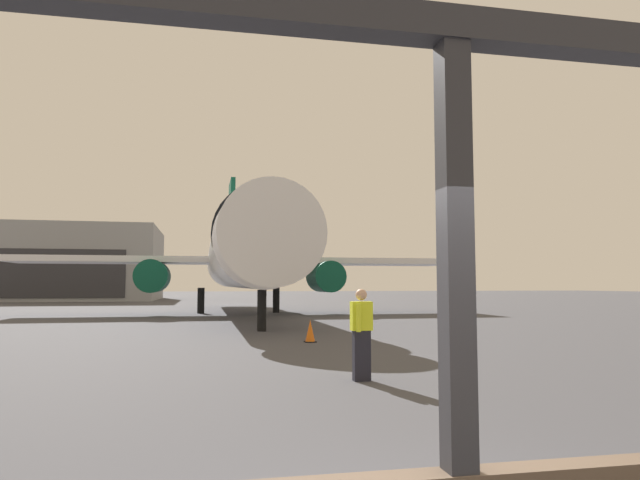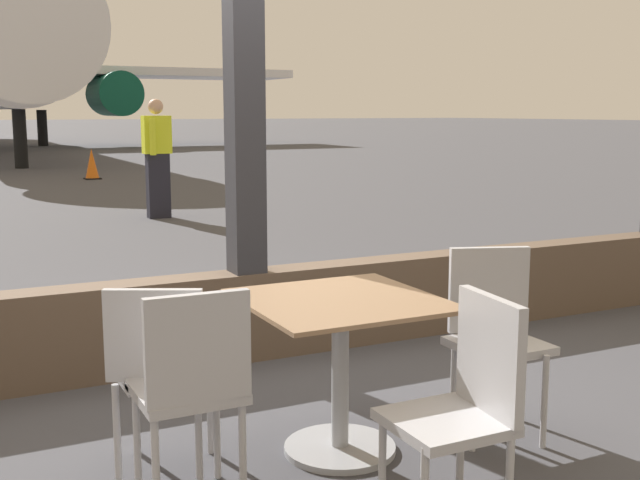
{
  "view_description": "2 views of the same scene",
  "coord_description": "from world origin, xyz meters",
  "px_view_note": "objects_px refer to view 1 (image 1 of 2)",
  "views": [
    {
      "loc": [
        -1.73,
        -3.71,
        1.83
      ],
      "look_at": [
        3.29,
        20.81,
        3.78
      ],
      "focal_mm": 31.97,
      "sensor_mm": 36.0,
      "label": 1
    },
    {
      "loc": [
        -1.75,
        -4.6,
        1.56
      ],
      "look_at": [
        -0.04,
        -1.13,
        0.93
      ],
      "focal_mm": 44.39,
      "sensor_mm": 36.0,
      "label": 2
    }
  ],
  "objects_px": {
    "airplane": "(242,255)",
    "ground_crew_worker": "(361,333)",
    "traffic_cone": "(310,331)",
    "distant_hangar": "(80,264)"
  },
  "relations": [
    {
      "from": "airplane",
      "to": "ground_crew_worker",
      "type": "bearing_deg",
      "value": -88.29
    },
    {
      "from": "traffic_cone",
      "to": "distant_hangar",
      "type": "relative_size",
      "value": 0.04
    },
    {
      "from": "ground_crew_worker",
      "to": "distant_hangar",
      "type": "height_order",
      "value": "distant_hangar"
    },
    {
      "from": "airplane",
      "to": "distant_hangar",
      "type": "distance_m",
      "value": 41.02
    },
    {
      "from": "airplane",
      "to": "distant_hangar",
      "type": "xyz_separation_m",
      "value": [
        -16.74,
        37.44,
        0.66
      ]
    },
    {
      "from": "traffic_cone",
      "to": "ground_crew_worker",
      "type": "bearing_deg",
      "value": -92.91
    },
    {
      "from": "traffic_cone",
      "to": "distant_hangar",
      "type": "height_order",
      "value": "distant_hangar"
    },
    {
      "from": "ground_crew_worker",
      "to": "traffic_cone",
      "type": "distance_m",
      "value": 7.36
    },
    {
      "from": "traffic_cone",
      "to": "distant_hangar",
      "type": "xyz_separation_m",
      "value": [
        -17.82,
        54.12,
        3.91
      ]
    },
    {
      "from": "ground_crew_worker",
      "to": "traffic_cone",
      "type": "bearing_deg",
      "value": 87.09
    }
  ]
}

